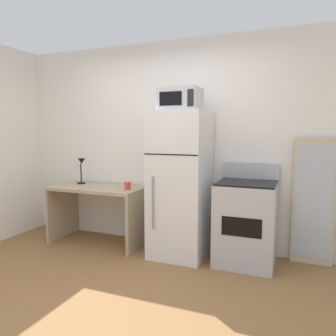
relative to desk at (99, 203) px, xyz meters
The scene contains 9 objects.
ground_plane 1.67m from the desk, 55.83° to the right, with size 12.00×12.00×0.00m, color olive.
wall_back_white 1.24m from the desk, 23.44° to the left, with size 5.00×0.10×2.60m, color white.
desk is the anchor object (origin of this frame).
desk_lamp 0.57m from the desk, 164.53° to the left, with size 0.14×0.12×0.35m.
coffee_mug 0.54m from the desk, ahead, with size 0.08×0.08×0.10m, color #D83F33.
refrigerator 1.19m from the desk, ahead, with size 0.63×0.67×1.70m.
microwave 1.73m from the desk, ahead, with size 0.46×0.35×0.26m.
oven_range 1.91m from the desk, ahead, with size 0.64×0.61×1.10m.
leaning_mirror 2.62m from the desk, ahead, with size 0.44×0.03×1.40m.
Camera 1 is at (1.53, -2.24, 1.47)m, focal length 34.77 mm.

